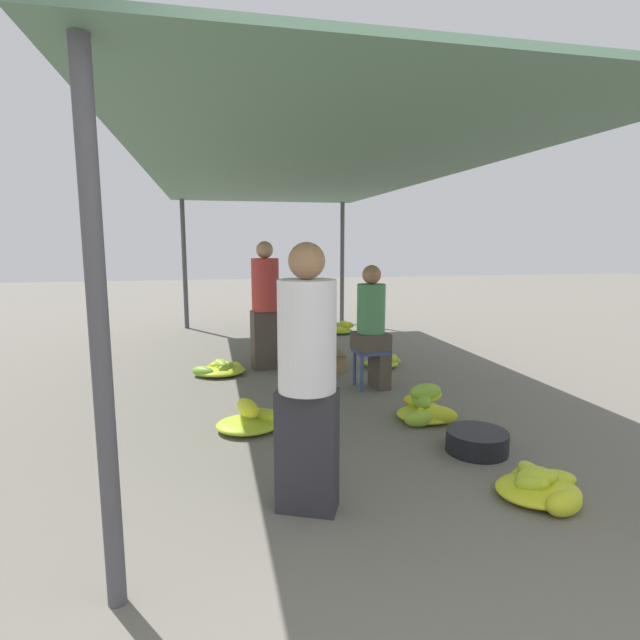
{
  "coord_description": "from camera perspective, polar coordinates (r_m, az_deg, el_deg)",
  "views": [
    {
      "loc": [
        -1.03,
        -1.81,
        1.55
      ],
      "look_at": [
        0.0,
        2.87,
        0.81
      ],
      "focal_mm": 28.0,
      "sensor_mm": 36.0,
      "label": 1
    }
  ],
  "objects": [
    {
      "name": "canopy_post_front_left",
      "position": [
        2.19,
        -23.85,
        -2.38
      ],
      "size": [
        0.08,
        0.08,
        2.32
      ],
      "primitive_type": "cylinder",
      "color": "#4C4C51",
      "rests_on": "ground"
    },
    {
      "name": "canopy_post_back_left",
      "position": [
        9.38,
        -15.23,
        6.1
      ],
      "size": [
        0.08,
        0.08,
        2.32
      ],
      "primitive_type": "cylinder",
      "color": "#4C4C51",
      "rests_on": "ground"
    },
    {
      "name": "banana_pile_right_3",
      "position": [
        6.35,
        7.28,
        -4.6
      ],
      "size": [
        0.5,
        0.41,
        0.25
      ],
      "color": "#BFD12A",
      "rests_on": "ground"
    },
    {
      "name": "canopy_tarp",
      "position": [
        5.88,
        -2.32,
        16.46
      ],
      "size": [
        3.35,
        7.66,
        0.04
      ],
      "primitive_type": "cube",
      "color": "#567A60",
      "rests_on": "canopy_post_front_left"
    },
    {
      "name": "banana_pile_left_1",
      "position": [
        6.09,
        -11.32,
        -5.49
      ],
      "size": [
        0.66,
        0.57,
        0.18
      ],
      "color": "#BDD02A",
      "rests_on": "ground"
    },
    {
      "name": "banana_pile_left_0",
      "position": [
        4.33,
        -7.68,
        -11.17
      ],
      "size": [
        0.58,
        0.53,
        0.27
      ],
      "color": "#B8CE2B",
      "rests_on": "ground"
    },
    {
      "name": "banana_pile_right_0",
      "position": [
        4.57,
        12.0,
        -9.87
      ],
      "size": [
        0.55,
        0.62,
        0.33
      ],
      "color": "yellow",
      "rests_on": "ground"
    },
    {
      "name": "stool",
      "position": [
        5.4,
        5.78,
        -4.21
      ],
      "size": [
        0.34,
        0.34,
        0.42
      ],
      "color": "#384C84",
      "rests_on": "ground"
    },
    {
      "name": "vendor_foreground",
      "position": [
        2.84,
        -1.49,
        -6.4
      ],
      "size": [
        0.44,
        0.44,
        1.56
      ],
      "color": "#2D2D33",
      "rests_on": "ground"
    },
    {
      "name": "crate_near",
      "position": [
        6.69,
        -4.79,
        -3.6
      ],
      "size": [
        0.52,
        0.52,
        0.23
      ],
      "color": "brown",
      "rests_on": "ground"
    },
    {
      "name": "vendor_seated",
      "position": [
        5.34,
        6.04,
        -0.54
      ],
      "size": [
        0.38,
        0.38,
        1.32
      ],
      "color": "#4C4238",
      "rests_on": "ground"
    },
    {
      "name": "ground_plane",
      "position": [
        2.6,
        15.72,
        -28.3
      ],
      "size": [
        40.0,
        40.0,
        0.0
      ],
      "primitive_type": "plane",
      "color": "slate",
      "rests_on": "ground"
    },
    {
      "name": "banana_pile_right_1",
      "position": [
        8.61,
        2.4,
        -0.95
      ],
      "size": [
        0.48,
        0.52,
        0.23
      ],
      "color": "#9AC231",
      "rests_on": "ground"
    },
    {
      "name": "shopper_walking_mid",
      "position": [
        6.15,
        -6.25,
        1.88
      ],
      "size": [
        0.39,
        0.39,
        1.57
      ],
      "color": "#4C4238",
      "rests_on": "ground"
    },
    {
      "name": "canopy_post_back_right",
      "position": [
        9.7,
        2.55,
        6.48
      ],
      "size": [
        0.08,
        0.08,
        2.32
      ],
      "primitive_type": "cylinder",
      "color": "#4C4C51",
      "rests_on": "ground"
    },
    {
      "name": "basin_black",
      "position": [
        4.02,
        17.5,
        -13.09
      ],
      "size": [
        0.46,
        0.46,
        0.16
      ],
      "color": "black",
      "rests_on": "ground"
    },
    {
      "name": "crate_mid",
      "position": [
        6.22,
        0.17,
        -4.65
      ],
      "size": [
        0.5,
        0.5,
        0.21
      ],
      "color": "#9E7A4C",
      "rests_on": "ground"
    },
    {
      "name": "banana_pile_right_2",
      "position": [
        3.52,
        23.82,
        -16.91
      ],
      "size": [
        0.58,
        0.54,
        0.19
      ],
      "color": "#BED02A",
      "rests_on": "ground"
    }
  ]
}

